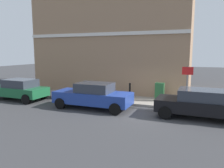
{
  "coord_description": "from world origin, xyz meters",
  "views": [
    {
      "loc": [
        -11.38,
        -2.42,
        3.23
      ],
      "look_at": [
        1.38,
        2.58,
        1.2
      ],
      "focal_mm": 34.51,
      "sensor_mm": 36.0,
      "label": 1
    }
  ],
  "objects": [
    {
      "name": "utility_cabinet",
      "position": [
        2.29,
        -0.32,
        0.68
      ],
      "size": [
        0.46,
        0.61,
        1.15
      ],
      "color": "#1E4C28",
      "rests_on": "sidewalk"
    },
    {
      "name": "sidewalk",
      "position": [
        2.04,
        6.0,
        0.07
      ],
      "size": [
        2.32,
        30.0,
        0.15
      ],
      "primitive_type": "cube",
      "color": "gray",
      "rests_on": "ground"
    },
    {
      "name": "bollard_far_kerb",
      "position": [
        1.13,
        3.24,
        0.7
      ],
      "size": [
        0.14,
        0.14,
        1.04
      ],
      "color": "black",
      "rests_on": "sidewalk"
    },
    {
      "name": "car_green",
      "position": [
        -0.29,
        8.76,
        0.74
      ],
      "size": [
        1.88,
        4.13,
        1.43
      ],
      "rotation": [
        0.0,
        0.0,
        1.54
      ],
      "color": "#195933",
      "rests_on": "ground"
    },
    {
      "name": "car_blue",
      "position": [
        -0.48,
        3.02,
        0.76
      ],
      "size": [
        1.8,
        4.48,
        1.5
      ],
      "rotation": [
        0.0,
        0.0,
        1.57
      ],
      "color": "navy",
      "rests_on": "ground"
    },
    {
      "name": "car_black",
      "position": [
        -0.22,
        -2.68,
        0.75
      ],
      "size": [
        1.96,
        4.17,
        1.44
      ],
      "rotation": [
        0.0,
        0.0,
        1.55
      ],
      "color": "black",
      "rests_on": "ground"
    },
    {
      "name": "corner_building",
      "position": [
        7.05,
        4.16,
        4.05
      ],
      "size": [
        7.8,
        12.33,
        8.11
      ],
      "color": "#937256",
      "rests_on": "ground"
    },
    {
      "name": "street_sign",
      "position": [
        1.33,
        -1.99,
        1.66
      ],
      "size": [
        0.08,
        0.6,
        2.3
      ],
      "color": "#59595B",
      "rests_on": "sidewalk"
    },
    {
      "name": "bollard_near_cabinet",
      "position": [
        2.39,
        1.69,
        0.7
      ],
      "size": [
        0.14,
        0.14,
        1.04
      ],
      "color": "black",
      "rests_on": "sidewalk"
    },
    {
      "name": "ground",
      "position": [
        0.0,
        0.0,
        0.0
      ],
      "size": [
        80.0,
        80.0,
        0.0
      ],
      "primitive_type": "plane",
      "color": "#38383A"
    }
  ]
}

